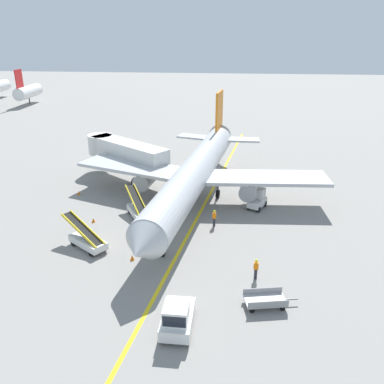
# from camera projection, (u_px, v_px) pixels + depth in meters

# --- Properties ---
(ground_plane) EXTENTS (300.00, 300.00, 0.00)m
(ground_plane) POSITION_uv_depth(u_px,v_px,m) (157.00, 266.00, 32.50)
(ground_plane) COLOR gray
(taxi_line_yellow) EXTENTS (11.86, 79.20, 0.01)m
(taxi_line_yellow) POSITION_uv_depth(u_px,v_px,m) (187.00, 237.00, 36.93)
(taxi_line_yellow) COLOR yellow
(taxi_line_yellow) RESTS_ON ground
(airliner) EXTENTS (28.31, 35.29, 10.10)m
(airliner) POSITION_uv_depth(u_px,v_px,m) (196.00, 172.00, 43.40)
(airliner) COLOR #B2B5BA
(airliner) RESTS_ON ground
(jet_bridge) EXTENTS (11.82, 9.55, 4.85)m
(jet_bridge) POSITION_uv_depth(u_px,v_px,m) (121.00, 151.00, 50.44)
(jet_bridge) COLOR silver
(jet_bridge) RESTS_ON ground
(pushback_tug) EXTENTS (1.95, 3.62, 2.20)m
(pushback_tug) POSITION_uv_depth(u_px,v_px,m) (177.00, 317.00, 25.21)
(pushback_tug) COLOR silver
(pushback_tug) RESTS_ON ground
(baggage_tug_near_wing) EXTENTS (2.25, 2.73, 2.10)m
(baggage_tug_near_wing) POSITION_uv_depth(u_px,v_px,m) (258.00, 200.00, 42.68)
(baggage_tug_near_wing) COLOR silver
(baggage_tug_near_wing) RESTS_ON ground
(belt_loader_forward_hold) EXTENTS (4.79, 3.94, 2.59)m
(belt_loader_forward_hold) POSITION_uv_depth(u_px,v_px,m) (87.00, 240.00, 34.91)
(belt_loader_forward_hold) COLOR silver
(belt_loader_forward_hold) RESTS_ON ground
(belt_loader_aft_hold) EXTENTS (3.56, 4.97, 2.59)m
(belt_loader_aft_hold) POSITION_uv_depth(u_px,v_px,m) (139.00, 210.00, 40.57)
(belt_loader_aft_hold) COLOR silver
(belt_loader_aft_hold) RESTS_ON ground
(baggage_cart_loaded) EXTENTS (3.84, 2.07, 0.94)m
(baggage_cart_loaded) POSITION_uv_depth(u_px,v_px,m) (265.00, 300.00, 27.63)
(baggage_cart_loaded) COLOR #A5A5A8
(baggage_cart_loaded) RESTS_ON ground
(ground_crew_marshaller) EXTENTS (0.36, 0.24, 1.70)m
(ground_crew_marshaller) POSITION_uv_depth(u_px,v_px,m) (214.00, 218.00, 38.65)
(ground_crew_marshaller) COLOR #26262D
(ground_crew_marshaller) RESTS_ON ground
(ground_crew_wing_walker) EXTENTS (0.36, 0.24, 1.70)m
(ground_crew_wing_walker) POSITION_uv_depth(u_px,v_px,m) (256.00, 268.00, 30.48)
(ground_crew_wing_walker) COLOR #26262D
(ground_crew_wing_walker) RESTS_ON ground
(safety_cone_nose_left) EXTENTS (0.36, 0.36, 0.44)m
(safety_cone_nose_left) POSITION_uv_depth(u_px,v_px,m) (79.00, 193.00, 46.25)
(safety_cone_nose_left) COLOR orange
(safety_cone_nose_left) RESTS_ON ground
(safety_cone_nose_right) EXTENTS (0.36, 0.36, 0.44)m
(safety_cone_nose_right) POSITION_uv_depth(u_px,v_px,m) (132.00, 258.00, 33.21)
(safety_cone_nose_right) COLOR orange
(safety_cone_nose_right) RESTS_ON ground
(safety_cone_wingtip_left) EXTENTS (0.36, 0.36, 0.44)m
(safety_cone_wingtip_left) POSITION_uv_depth(u_px,v_px,m) (93.00, 220.00, 39.70)
(safety_cone_wingtip_left) COLOR orange
(safety_cone_wingtip_left) RESTS_ON ground
(distant_aircraft_mid_left) EXTENTS (3.00, 10.10, 8.80)m
(distant_aircraft_mid_left) POSITION_uv_depth(u_px,v_px,m) (28.00, 91.00, 99.86)
(distant_aircraft_mid_left) COLOR silver
(distant_aircraft_mid_left) RESTS_ON ground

